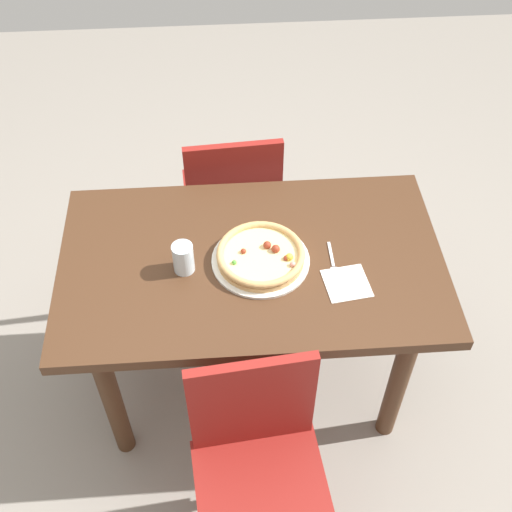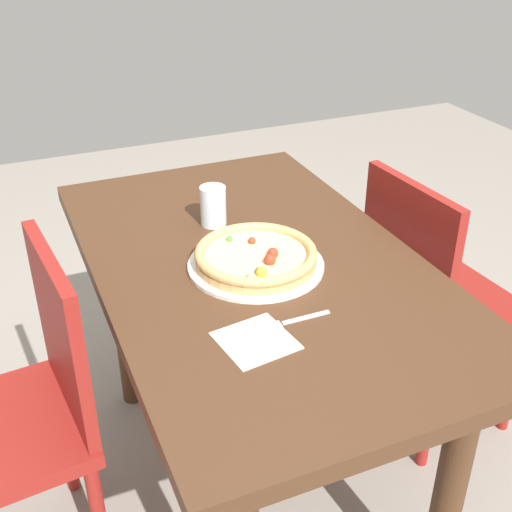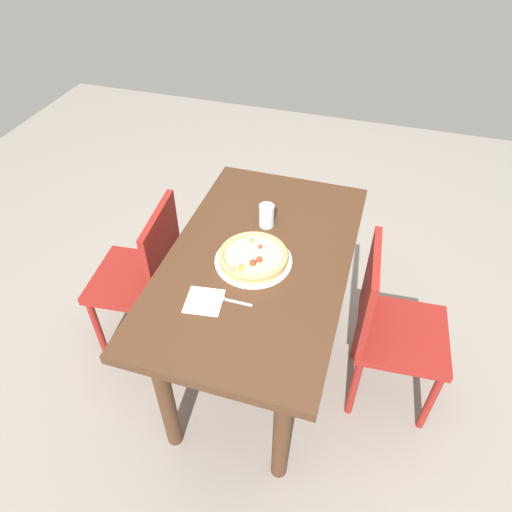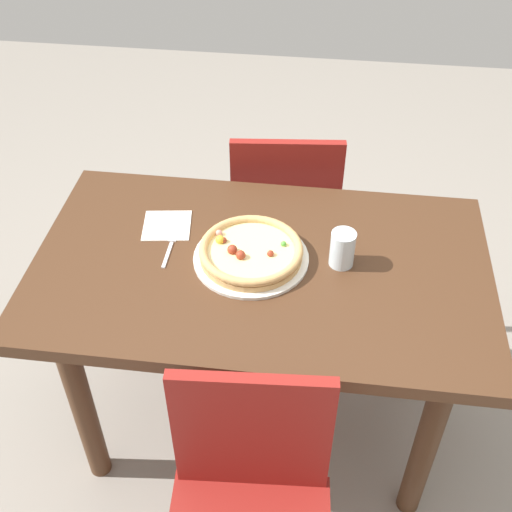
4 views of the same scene
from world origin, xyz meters
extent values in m
plane|color=gray|center=(0.00, 0.00, 0.00)|extent=(6.00, 6.00, 0.00)
cube|color=#472B19|center=(0.00, 0.00, 0.75)|extent=(1.28, 0.76, 0.04)
cylinder|color=#472B19|center=(-0.51, -0.25, 0.37)|extent=(0.07, 0.07, 0.73)
cylinder|color=#472B19|center=(0.51, -0.25, 0.37)|extent=(0.07, 0.07, 0.73)
cylinder|color=#472B19|center=(-0.51, 0.25, 0.37)|extent=(0.07, 0.07, 0.73)
cylinder|color=#472B19|center=(0.51, 0.25, 0.37)|extent=(0.07, 0.07, 0.73)
cylinder|color=maroon|center=(0.23, -0.82, 0.21)|extent=(0.04, 0.04, 0.42)
cylinder|color=maroon|center=(-0.11, -0.84, 0.21)|extent=(0.04, 0.04, 0.42)
cylinder|color=maroon|center=(0.21, -0.48, 0.21)|extent=(0.04, 0.04, 0.42)
cylinder|color=maroon|center=(-0.13, -0.50, 0.21)|extent=(0.04, 0.04, 0.42)
cube|color=maroon|center=(0.05, -0.66, 0.44)|extent=(0.43, 0.43, 0.04)
cube|color=maroon|center=(0.04, -0.48, 0.67)|extent=(0.38, 0.06, 0.42)
cylinder|color=maroon|center=(-0.14, 0.47, 0.21)|extent=(0.04, 0.04, 0.42)
cylinder|color=maroon|center=(0.20, 0.51, 0.21)|extent=(0.04, 0.04, 0.42)
cube|color=maroon|center=(0.01, 0.66, 0.44)|extent=(0.44, 0.44, 0.04)
cube|color=maroon|center=(0.03, 0.48, 0.67)|extent=(0.38, 0.07, 0.42)
cylinder|color=silver|center=(-0.03, 0.01, 0.78)|extent=(0.33, 0.33, 0.01)
cylinder|color=tan|center=(-0.03, 0.01, 0.79)|extent=(0.29, 0.29, 0.02)
cylinder|color=beige|center=(-0.03, 0.01, 0.80)|extent=(0.25, 0.25, 0.01)
torus|color=tan|center=(-0.03, 0.01, 0.81)|extent=(0.29, 0.29, 0.02)
sphere|color=maroon|center=(0.03, 0.00, 0.81)|extent=(0.02, 0.02, 0.02)
sphere|color=gold|center=(-0.12, 0.04, 0.82)|extent=(0.03, 0.03, 0.03)
sphere|color=maroon|center=(-0.05, -0.02, 0.82)|extent=(0.03, 0.03, 0.03)
sphere|color=maroon|center=(-0.11, 0.04, 0.81)|extent=(0.02, 0.02, 0.02)
sphere|color=#E58C7F|center=(-0.13, 0.07, 0.81)|extent=(0.02, 0.02, 0.02)
sphere|color=maroon|center=(-0.08, 0.00, 0.82)|extent=(0.03, 0.03, 0.03)
sphere|color=#4C9E38|center=(0.06, 0.05, 0.81)|extent=(0.02, 0.02, 0.02)
cube|color=silver|center=(-0.27, 0.00, 0.78)|extent=(0.01, 0.11, 0.00)
cube|color=silver|center=(-0.27, 0.08, 0.78)|extent=(0.02, 0.05, 0.00)
cylinder|color=silver|center=(0.22, 0.03, 0.83)|extent=(0.07, 0.07, 0.11)
cube|color=white|center=(-0.30, 0.13, 0.77)|extent=(0.16, 0.16, 0.00)
camera|label=1|loc=(0.09, 1.43, 2.38)|focal=45.30mm
camera|label=2|loc=(-1.27, 0.54, 1.57)|focal=45.87mm
camera|label=3|loc=(-1.39, -0.41, 2.11)|focal=32.73mm
camera|label=4|loc=(0.15, -1.32, 2.00)|focal=45.26mm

